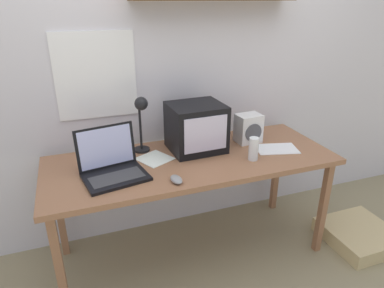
{
  "coord_description": "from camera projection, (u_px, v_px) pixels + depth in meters",
  "views": [
    {
      "loc": [
        -0.68,
        -1.88,
        1.72
      ],
      "look_at": [
        0.0,
        0.0,
        0.86
      ],
      "focal_mm": 32.0,
      "sensor_mm": 36.0,
      "label": 1
    }
  ],
  "objects": [
    {
      "name": "ground_plane",
      "position": [
        192.0,
        251.0,
        2.51
      ],
      "size": [
        12.0,
        12.0,
        0.0
      ],
      "primitive_type": "plane",
      "color": "gray"
    },
    {
      "name": "back_wall",
      "position": [
        171.0,
        60.0,
        2.38
      ],
      "size": [
        5.6,
        0.24,
        2.6
      ],
      "color": "silver",
      "rests_on": "ground_plane"
    },
    {
      "name": "corner_desk",
      "position": [
        192.0,
        166.0,
        2.24
      ],
      "size": [
        1.86,
        0.72,
        0.76
      ],
      "color": "#946244",
      "rests_on": "ground_plane"
    },
    {
      "name": "crt_monitor",
      "position": [
        196.0,
        127.0,
        2.29
      ],
      "size": [
        0.36,
        0.33,
        0.32
      ],
      "rotation": [
        0.0,
        0.0,
        0.04
      ],
      "color": "black",
      "rests_on": "corner_desk"
    },
    {
      "name": "laptop",
      "position": [
        112.0,
        164.0,
        1.99
      ],
      "size": [
        0.4,
        0.35,
        0.27
      ],
      "rotation": [
        0.0,
        0.0,
        0.18
      ],
      "color": "black",
      "rests_on": "corner_desk"
    },
    {
      "name": "desk_lamp",
      "position": [
        141.0,
        115.0,
        2.19
      ],
      "size": [
        0.11,
        0.15,
        0.39
      ],
      "rotation": [
        0.0,
        0.0,
        0.09
      ],
      "color": "black",
      "rests_on": "corner_desk"
    },
    {
      "name": "juice_glass",
      "position": [
        253.0,
        150.0,
        2.17
      ],
      "size": [
        0.06,
        0.06,
        0.15
      ],
      "color": "white",
      "rests_on": "corner_desk"
    },
    {
      "name": "space_heater",
      "position": [
        248.0,
        128.0,
        2.43
      ],
      "size": [
        0.18,
        0.15,
        0.2
      ],
      "rotation": [
        0.0,
        0.0,
        0.07
      ],
      "color": "white",
      "rests_on": "corner_desk"
    },
    {
      "name": "computer_mouse",
      "position": [
        176.0,
        179.0,
        1.93
      ],
      "size": [
        0.07,
        0.11,
        0.03
      ],
      "rotation": [
        0.0,
        0.0,
        0.09
      ],
      "color": "gray",
      "rests_on": "corner_desk"
    },
    {
      "name": "loose_paper_near_monitor",
      "position": [
        155.0,
        159.0,
        2.21
      ],
      "size": [
        0.26,
        0.26,
        0.0
      ],
      "rotation": [
        0.0,
        0.0,
        0.46
      ],
      "color": "white",
      "rests_on": "corner_desk"
    },
    {
      "name": "open_notebook",
      "position": [
        277.0,
        149.0,
        2.35
      ],
      "size": [
        0.32,
        0.25,
        0.0
      ],
      "rotation": [
        0.0,
        0.0,
        -0.25
      ],
      "color": "white",
      "rests_on": "corner_desk"
    },
    {
      "name": "floor_cushion",
      "position": [
        359.0,
        235.0,
        2.6
      ],
      "size": [
        0.49,
        0.49,
        0.11
      ],
      "color": "#CFB780",
      "rests_on": "ground_plane"
    }
  ]
}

